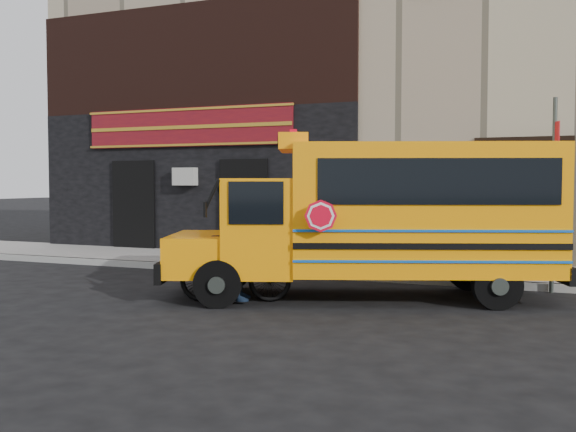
{
  "coord_description": "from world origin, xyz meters",
  "views": [
    {
      "loc": [
        4.43,
        -10.57,
        2.08
      ],
      "look_at": [
        -0.5,
        1.85,
        1.38
      ],
      "focal_mm": 40.0,
      "sensor_mm": 36.0,
      "label": 1
    }
  ],
  "objects_px": {
    "school_bus": "(382,215)",
    "sign_pole": "(554,187)",
    "bicycle": "(236,269)",
    "cyclist": "(242,247)"
  },
  "relations": [
    {
      "from": "school_bus",
      "to": "sign_pole",
      "type": "distance_m",
      "value": 3.37
    },
    {
      "from": "sign_pole",
      "to": "bicycle",
      "type": "distance_m",
      "value": 6.12
    },
    {
      "from": "school_bus",
      "to": "sign_pole",
      "type": "height_order",
      "value": "sign_pole"
    },
    {
      "from": "school_bus",
      "to": "cyclist",
      "type": "bearing_deg",
      "value": -149.06
    },
    {
      "from": "school_bus",
      "to": "cyclist",
      "type": "xyz_separation_m",
      "value": [
        -2.16,
        -1.29,
        -0.55
      ]
    },
    {
      "from": "sign_pole",
      "to": "cyclist",
      "type": "bearing_deg",
      "value": -148.89
    },
    {
      "from": "bicycle",
      "to": "cyclist",
      "type": "distance_m",
      "value": 0.4
    },
    {
      "from": "bicycle",
      "to": "cyclist",
      "type": "bearing_deg",
      "value": -110.4
    },
    {
      "from": "sign_pole",
      "to": "school_bus",
      "type": "bearing_deg",
      "value": -148.76
    },
    {
      "from": "school_bus",
      "to": "cyclist",
      "type": "height_order",
      "value": "school_bus"
    }
  ]
}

